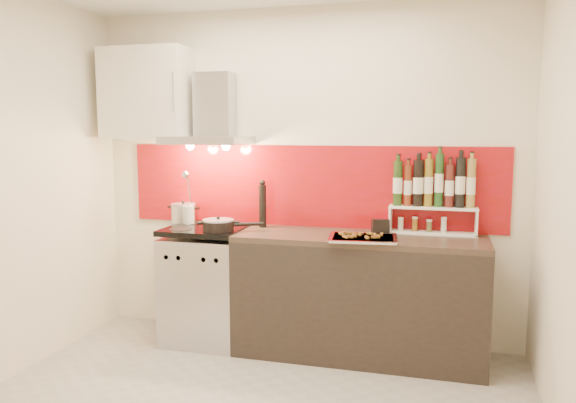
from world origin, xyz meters
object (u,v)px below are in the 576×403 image
(pepper_mill, at_px, (263,204))
(counter, at_px, (359,296))
(stock_pot, at_px, (184,213))
(range_stove, at_px, (207,285))
(baking_tray, at_px, (363,238))
(saute_pan, at_px, (219,225))

(pepper_mill, bearing_deg, counter, -11.38)
(counter, relative_size, stock_pot, 8.84)
(range_stove, height_order, pepper_mill, pepper_mill)
(range_stove, bearing_deg, baking_tray, -7.22)
(counter, height_order, baking_tray, baking_tray)
(range_stove, relative_size, saute_pan, 2.11)
(stock_pot, relative_size, saute_pan, 0.47)
(range_stove, xyz_separation_m, saute_pan, (0.16, -0.13, 0.51))
(stock_pot, distance_m, pepper_mill, 0.69)
(baking_tray, bearing_deg, range_stove, 172.78)
(counter, height_order, saute_pan, saute_pan)
(stock_pot, bearing_deg, saute_pan, -34.93)
(stock_pot, height_order, pepper_mill, pepper_mill)
(counter, height_order, pepper_mill, pepper_mill)
(stock_pot, distance_m, saute_pan, 0.54)
(saute_pan, bearing_deg, counter, 7.36)
(saute_pan, xyz_separation_m, baking_tray, (1.08, -0.03, -0.04))
(stock_pot, bearing_deg, pepper_mill, -1.31)
(counter, bearing_deg, range_stove, -179.77)
(stock_pot, xyz_separation_m, pepper_mill, (0.69, -0.02, 0.10))
(saute_pan, bearing_deg, pepper_mill, 50.10)
(range_stove, distance_m, pepper_mill, 0.78)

